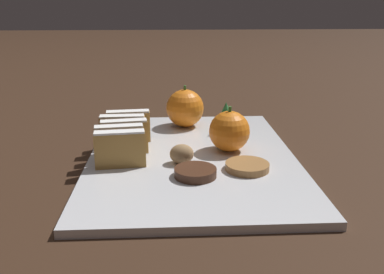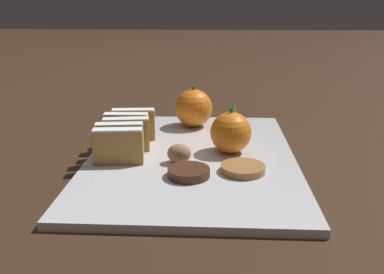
% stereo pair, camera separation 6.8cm
% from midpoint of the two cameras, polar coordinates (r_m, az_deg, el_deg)
% --- Properties ---
extents(ground_plane, '(6.00, 6.00, 0.00)m').
position_cam_midpoint_polar(ground_plane, '(0.70, -2.81, -3.33)').
color(ground_plane, '#382316').
extents(serving_platter, '(0.33, 0.46, 0.01)m').
position_cam_midpoint_polar(serving_platter, '(0.70, -2.82, -2.87)').
color(serving_platter, silver).
rests_on(serving_platter, ground_plane).
extents(stollen_slice_front, '(0.08, 0.03, 0.06)m').
position_cam_midpoint_polar(stollen_slice_front, '(0.65, -12.55, -1.63)').
color(stollen_slice_front, '#B28442').
rests_on(stollen_slice_front, serving_platter).
extents(stollen_slice_second, '(0.08, 0.03, 0.06)m').
position_cam_midpoint_polar(stollen_slice_second, '(0.68, -12.51, -0.79)').
color(stollen_slice_second, '#B28442').
rests_on(stollen_slice_second, serving_platter).
extents(stollen_slice_third, '(0.08, 0.03, 0.06)m').
position_cam_midpoint_polar(stollen_slice_third, '(0.71, -11.76, -0.01)').
color(stollen_slice_third, '#B28442').
rests_on(stollen_slice_third, serving_platter).
extents(stollen_slice_fourth, '(0.08, 0.02, 0.06)m').
position_cam_midpoint_polar(stollen_slice_fourth, '(0.73, -11.88, 0.70)').
color(stollen_slice_fourth, '#B28442').
rests_on(stollen_slice_fourth, serving_platter).
extents(stollen_slice_fifth, '(0.08, 0.03, 0.06)m').
position_cam_midpoint_polar(stollen_slice_fifth, '(0.76, -11.04, 1.38)').
color(stollen_slice_fifth, '#B28442').
rests_on(stollen_slice_fifth, serving_platter).
extents(orange_near, '(0.07, 0.07, 0.08)m').
position_cam_midpoint_polar(orange_near, '(0.70, 2.24, 0.73)').
color(orange_near, orange).
rests_on(orange_near, serving_platter).
extents(orange_far, '(0.07, 0.07, 0.08)m').
position_cam_midpoint_polar(orange_far, '(0.84, -3.28, 3.83)').
color(orange_far, orange).
rests_on(orange_far, serving_platter).
extents(walnut, '(0.04, 0.03, 0.03)m').
position_cam_midpoint_polar(walnut, '(0.65, -4.38, -2.32)').
color(walnut, '#9E7A51').
rests_on(walnut, serving_platter).
extents(chocolate_cookie, '(0.06, 0.06, 0.01)m').
position_cam_midpoint_polar(chocolate_cookie, '(0.61, -2.87, -4.81)').
color(chocolate_cookie, '#472819').
rests_on(chocolate_cookie, serving_platter).
extents(gingerbread_cookie, '(0.07, 0.07, 0.01)m').
position_cam_midpoint_polar(gingerbread_cookie, '(0.63, 4.32, -3.99)').
color(gingerbread_cookie, '#A3703D').
rests_on(gingerbread_cookie, serving_platter).
extents(evergreen_sprig, '(0.05, 0.05, 0.06)m').
position_cam_midpoint_polar(evergreen_sprig, '(0.80, 2.08, 2.56)').
color(evergreen_sprig, '#2D7538').
rests_on(evergreen_sprig, serving_platter).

